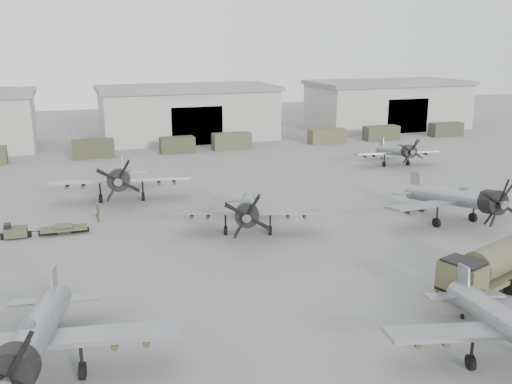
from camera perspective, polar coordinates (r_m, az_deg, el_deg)
ground at (r=40.60m, az=12.33°, el=-8.65°), size 220.00×220.00×0.00m
hangar_center at (r=96.36m, az=-6.84°, el=7.93°), size 29.00×14.80×8.70m
hangar_right at (r=110.60m, az=13.01°, el=8.56°), size 29.00×14.80×8.70m
support_truck_2 at (r=83.02m, az=-15.96°, el=4.18°), size 5.64×2.20×2.59m
support_truck_3 at (r=84.40m, az=-7.88°, el=4.69°), size 5.00×2.20×2.32m
support_truck_4 at (r=86.31m, az=-2.45°, el=5.10°), size 5.78×2.20×2.48m
support_truck_5 at (r=91.99m, az=7.13°, el=5.55°), size 5.97×2.20×2.28m
support_truck_6 at (r=96.62m, az=12.40°, el=5.79°), size 5.88×2.20×2.33m
support_truck_7 at (r=103.70m, az=18.46°, el=5.96°), size 5.76×2.20×2.29m
aircraft_near_0 at (r=29.59m, az=-21.37°, el=-13.39°), size 13.75×12.38×5.46m
aircraft_near_1 at (r=31.61m, az=24.26°, el=-12.26°), size 12.55×11.30×4.99m
aircraft_mid_1 at (r=47.81m, az=-0.83°, el=-1.73°), size 12.50×11.26×5.02m
aircraft_mid_2 at (r=53.55m, az=19.56°, el=-0.58°), size 13.53×12.18×5.41m
aircraft_far_0 at (r=59.29m, az=-13.37°, el=1.44°), size 14.17×12.75×5.63m
aircraft_far_1 at (r=76.58m, az=13.94°, el=4.01°), size 11.26×10.14×4.47m
fuel_tanker at (r=40.37m, az=22.15°, el=-6.89°), size 8.37×5.44×3.07m
tug_trailer at (r=51.51m, az=-21.29°, el=-3.63°), size 6.64×1.47×1.33m
ground_crew at (r=53.81m, az=-15.54°, el=-1.92°), size 0.58×0.74×1.78m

